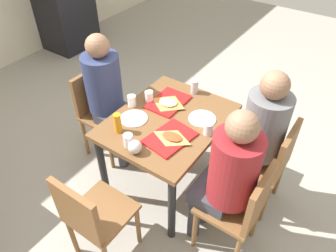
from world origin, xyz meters
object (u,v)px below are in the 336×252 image
(main_table, at_px, (168,129))
(plastic_cup_d, at_px, (149,97))
(tray_red_near, at_px, (170,138))
(pizza_slice_b, at_px, (168,103))
(chair_far_side, at_px, (100,108))
(person_in_brown_jacket, at_px, (258,131))
(chair_near_left, at_px, (242,206))
(paper_plate_center, at_px, (134,118))
(condiment_bottle, at_px, (118,123))
(person_in_red, at_px, (227,173))
(soda_can, at_px, (195,87))
(chair_near_right, at_px, (269,161))
(person_far_side, at_px, (107,91))
(plastic_cup_a, at_px, (132,101))
(paper_plate_near_edge, at_px, (202,119))
(plastic_cup_b, at_px, (208,129))
(plastic_cup_c, at_px, (128,140))
(chair_left_end, at_px, (92,216))
(foil_bundle, at_px, (135,147))
(tray_red_far, at_px, (168,102))
(pizza_slice_a, at_px, (172,137))

(main_table, bearing_deg, plastic_cup_d, 68.81)
(tray_red_near, height_order, pizza_slice_b, pizza_slice_b)
(chair_far_side, relative_size, plastic_cup_d, 8.69)
(person_in_brown_jacket, bearing_deg, tray_red_near, 130.67)
(plastic_cup_d, bearing_deg, chair_near_left, -108.80)
(paper_plate_center, bearing_deg, main_table, -55.50)
(main_table, bearing_deg, condiment_bottle, 146.11)
(person_in_red, relative_size, soda_can, 10.48)
(chair_near_right, relative_size, person_far_side, 0.68)
(condiment_bottle, bearing_deg, plastic_cup_a, 21.65)
(paper_plate_near_edge, xyz_separation_m, plastic_cup_b, (-0.13, -0.12, 0.05))
(plastic_cup_c, bearing_deg, chair_far_side, 60.63)
(chair_far_side, height_order, chair_left_end, same)
(person_far_side, bearing_deg, foil_bundle, -123.04)
(tray_red_near, bearing_deg, plastic_cup_d, 55.28)
(plastic_cup_c, height_order, foil_bundle, same)
(chair_near_left, height_order, chair_left_end, same)
(chair_near_right, relative_size, plastic_cup_a, 8.69)
(plastic_cup_a, distance_m, condiment_bottle, 0.33)
(chair_near_right, height_order, chair_left_end, same)
(condiment_bottle, height_order, foil_bundle, condiment_bottle)
(person_in_brown_jacket, height_order, person_far_side, same)
(chair_far_side, height_order, tray_red_far, chair_far_side)
(paper_plate_near_edge, bearing_deg, paper_plate_center, 124.50)
(chair_near_right, relative_size, paper_plate_center, 3.95)
(chair_left_end, distance_m, person_far_side, 1.13)
(tray_red_near, distance_m, condiment_bottle, 0.40)
(pizza_slice_a, xyz_separation_m, pizza_slice_b, (0.33, 0.27, 0.00))
(paper_plate_near_edge, bearing_deg, condiment_bottle, 137.41)
(chair_far_side, bearing_deg, pizza_slice_a, -100.88)
(person_in_red, relative_size, person_in_brown_jacket, 1.00)
(pizza_slice_a, bearing_deg, main_table, 41.38)
(chair_far_side, bearing_deg, chair_left_end, -138.59)
(paper_plate_center, xyz_separation_m, paper_plate_near_edge, (0.31, -0.45, 0.00))
(paper_plate_near_edge, xyz_separation_m, soda_can, (0.28, 0.24, 0.06))
(person_in_brown_jacket, distance_m, plastic_cup_a, 1.04)
(plastic_cup_a, bearing_deg, chair_near_right, -76.06)
(tray_red_near, bearing_deg, chair_near_left, -96.78)
(paper_plate_near_edge, bearing_deg, soda_can, 40.89)
(plastic_cup_a, bearing_deg, plastic_cup_b, -85.76)
(tray_red_near, xyz_separation_m, condiment_bottle, (-0.15, 0.37, 0.07))
(chair_near_right, distance_m, plastic_cup_c, 1.12)
(chair_near_right, xyz_separation_m, soda_can, (0.18, 0.81, 0.29))
(plastic_cup_b, distance_m, condiment_bottle, 0.67)
(person_far_side, xyz_separation_m, paper_plate_near_edge, (0.15, -0.87, -0.01))
(soda_can, bearing_deg, pizza_slice_b, 163.57)
(tray_red_far, bearing_deg, plastic_cup_d, 118.37)
(plastic_cup_d, bearing_deg, plastic_cup_c, -158.35)
(pizza_slice_b, xyz_separation_m, condiment_bottle, (-0.49, 0.12, 0.06))
(chair_far_side, bearing_deg, paper_plate_near_edge, -81.37)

